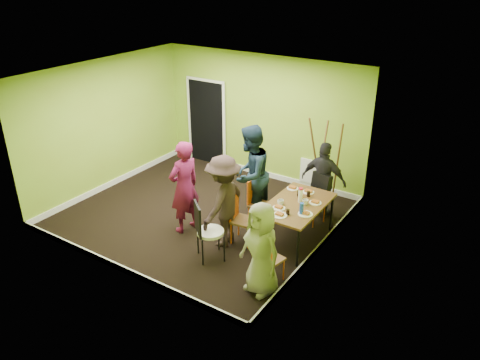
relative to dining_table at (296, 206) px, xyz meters
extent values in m
plane|color=black|center=(-1.98, -0.13, -0.70)|extent=(5.00, 5.00, 0.00)
cube|color=#85A42A|center=(-1.98, 2.12, 0.70)|extent=(5.00, 0.04, 2.80)
cube|color=#85A42A|center=(-1.98, -2.38, 0.70)|extent=(5.00, 0.04, 2.80)
cube|color=#85A42A|center=(-4.48, -0.13, 0.70)|extent=(0.04, 4.50, 2.80)
cube|color=#85A42A|center=(0.52, -0.13, 0.70)|extent=(0.04, 4.50, 2.80)
cube|color=white|center=(-1.98, -0.13, 2.10)|extent=(5.00, 4.50, 0.04)
cube|color=black|center=(-3.48, 2.09, 0.32)|extent=(1.00, 0.05, 2.04)
cube|color=white|center=(-0.68, 2.09, -0.30)|extent=(0.50, 0.04, 0.55)
cylinder|color=black|center=(-0.39, -0.69, -0.34)|extent=(0.04, 0.04, 0.71)
cylinder|color=black|center=(0.39, -0.69, -0.34)|extent=(0.04, 0.04, 0.71)
cylinder|color=black|center=(-0.39, 0.69, -0.34)|extent=(0.04, 0.04, 0.71)
cylinder|color=black|center=(0.39, 0.69, -0.34)|extent=(0.04, 0.04, 0.71)
cube|color=brown|center=(0.00, 0.00, 0.03)|extent=(0.90, 1.50, 0.04)
cylinder|color=orange|center=(-0.95, 0.29, -0.48)|extent=(0.02, 0.02, 0.43)
cylinder|color=orange|center=(-0.96, -0.03, -0.48)|extent=(0.02, 0.02, 0.43)
cylinder|color=orange|center=(-0.62, 0.28, -0.48)|extent=(0.02, 0.02, 0.43)
cylinder|color=orange|center=(-0.64, -0.04, -0.48)|extent=(0.02, 0.02, 0.43)
cube|color=brown|center=(-0.79, 0.12, -0.27)|extent=(0.40, 0.40, 0.04)
cube|color=orange|center=(-0.97, 0.13, -0.01)|extent=(0.04, 0.36, 0.47)
cylinder|color=orange|center=(-0.94, -0.41, -0.48)|extent=(0.02, 0.02, 0.43)
cylinder|color=orange|center=(-0.89, -0.73, -0.48)|extent=(0.02, 0.02, 0.43)
cylinder|color=orange|center=(-0.62, -0.36, -0.48)|extent=(0.02, 0.02, 0.43)
cylinder|color=orange|center=(-0.57, -0.68, -0.48)|extent=(0.02, 0.02, 0.43)
cube|color=brown|center=(-0.76, -0.54, -0.27)|extent=(0.44, 0.44, 0.04)
cube|color=orange|center=(-0.94, -0.57, -0.01)|extent=(0.08, 0.36, 0.48)
cylinder|color=orange|center=(0.17, 0.89, -0.49)|extent=(0.02, 0.02, 0.42)
cylinder|color=orange|center=(-0.13, 0.97, -0.49)|extent=(0.02, 0.02, 0.42)
cylinder|color=orange|center=(0.09, 0.59, -0.49)|extent=(0.02, 0.02, 0.42)
cylinder|color=orange|center=(-0.22, 0.67, -0.49)|extent=(0.02, 0.02, 0.42)
cube|color=brown|center=(-0.02, 0.78, -0.28)|extent=(0.46, 0.46, 0.04)
cube|color=orange|center=(0.03, 0.95, -0.03)|extent=(0.35, 0.12, 0.47)
cylinder|color=orange|center=(0.02, -1.37, -0.50)|extent=(0.02, 0.02, 0.39)
cylinder|color=orange|center=(0.31, -1.43, -0.50)|extent=(0.02, 0.02, 0.39)
cylinder|color=orange|center=(0.08, -1.07, -0.50)|extent=(0.02, 0.02, 0.39)
cylinder|color=orange|center=(0.37, -1.13, -0.50)|extent=(0.02, 0.02, 0.39)
cube|color=brown|center=(0.20, -1.25, -0.30)|extent=(0.41, 0.41, 0.04)
cube|color=orange|center=(0.17, -1.41, -0.06)|extent=(0.33, 0.09, 0.44)
cylinder|color=black|center=(-1.21, -1.27, -0.45)|extent=(0.03, 0.03, 0.49)
cylinder|color=black|center=(-0.93, -1.51, -0.45)|extent=(0.03, 0.03, 0.49)
cylinder|color=black|center=(-0.97, -0.99, -0.45)|extent=(0.03, 0.03, 0.49)
cylinder|color=black|center=(-0.69, -1.23, -0.45)|extent=(0.03, 0.03, 0.49)
cylinder|color=white|center=(-0.95, -1.25, -0.20)|extent=(0.45, 0.45, 0.05)
cube|color=black|center=(-1.08, -1.41, 0.08)|extent=(0.33, 0.29, 0.54)
cylinder|color=brown|center=(-0.42, 1.66, 0.21)|extent=(0.26, 0.43, 1.83)
cylinder|color=brown|center=(0.05, 1.66, 0.21)|extent=(0.26, 0.43, 1.83)
cylinder|color=brown|center=(-0.18, 1.40, 0.21)|extent=(0.04, 0.42, 1.78)
cube|color=brown|center=(-0.18, 1.61, 0.16)|extent=(0.49, 0.04, 0.04)
cylinder|color=white|center=(-0.33, 0.48, 0.06)|extent=(0.22, 0.22, 0.01)
cylinder|color=white|center=(-0.18, -0.32, 0.06)|extent=(0.22, 0.22, 0.01)
cylinder|color=white|center=(-0.01, 0.50, 0.06)|extent=(0.21, 0.21, 0.01)
cylinder|color=white|center=(-0.05, -0.54, 0.06)|extent=(0.25, 0.25, 0.01)
cylinder|color=white|center=(0.27, 0.19, 0.06)|extent=(0.22, 0.22, 0.01)
cylinder|color=white|center=(0.30, -0.27, 0.06)|extent=(0.25, 0.25, 0.01)
cylinder|color=white|center=(0.02, 0.08, 0.18)|extent=(0.08, 0.08, 0.24)
cylinder|color=blue|center=(0.23, -0.30, 0.16)|extent=(0.07, 0.07, 0.21)
cylinder|color=orange|center=(-0.01, 0.24, 0.09)|extent=(0.03, 0.03, 0.08)
cylinder|color=black|center=(-0.09, 0.27, 0.11)|extent=(0.07, 0.07, 0.10)
cylinder|color=black|center=(0.06, 0.35, 0.10)|extent=(0.06, 0.06, 0.10)
cylinder|color=black|center=(0.05, -0.43, 0.10)|extent=(0.06, 0.06, 0.09)
imported|color=white|center=(-0.22, -0.19, 0.10)|extent=(0.11, 0.11, 0.09)
imported|color=white|center=(0.14, 0.04, 0.10)|extent=(0.11, 0.11, 0.10)
imported|color=#5E1036|center=(-1.88, -0.76, 0.18)|extent=(0.55, 0.72, 1.75)
imported|color=#152535|center=(-1.08, 0.20, 0.26)|extent=(0.83, 1.01, 1.91)
imported|color=black|center=(-1.02, -0.77, 0.14)|extent=(0.67, 1.11, 1.67)
imported|color=black|center=(0.02, 1.10, 0.07)|extent=(0.90, 0.40, 1.53)
imported|color=#9C9888|center=(0.20, -1.54, 0.05)|extent=(0.83, 0.66, 1.48)
camera|label=1|loc=(3.08, -6.56, 3.89)|focal=35.00mm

